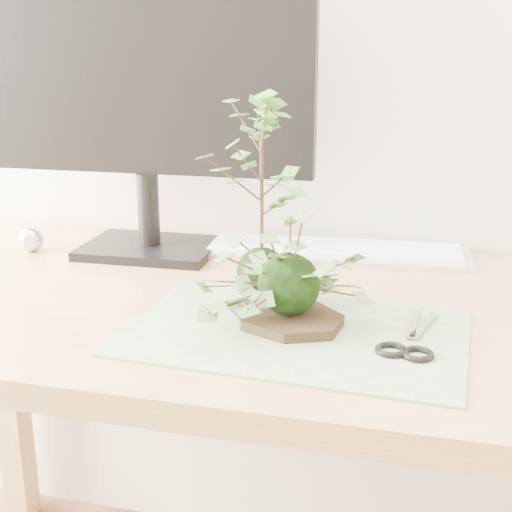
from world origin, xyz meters
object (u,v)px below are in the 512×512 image
maple_kokedama (262,151)px  keyboard (334,251)px  desk (295,354)px  monitor (145,83)px  ivy_kokedama (289,256)px

maple_kokedama → keyboard: maple_kokedama is taller
desk → keyboard: 0.28m
keyboard → monitor: monitor is taller
ivy_kokedama → keyboard: ivy_kokedama is taller
desk → monitor: 0.56m
monitor → desk: bearing=-34.1°
ivy_kokedama → keyboard: bearing=88.1°
ivy_kokedama → maple_kokedama: maple_kokedama is taller
maple_kokedama → monitor: 0.34m
keyboard → maple_kokedama: bearing=-112.3°
keyboard → desk: bearing=-98.5°
keyboard → monitor: (-0.35, -0.06, 0.31)m
ivy_kokedama → keyboard: (0.01, 0.36, -0.10)m
maple_kokedama → keyboard: size_ratio=0.65×
desk → monitor: bearing=147.6°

